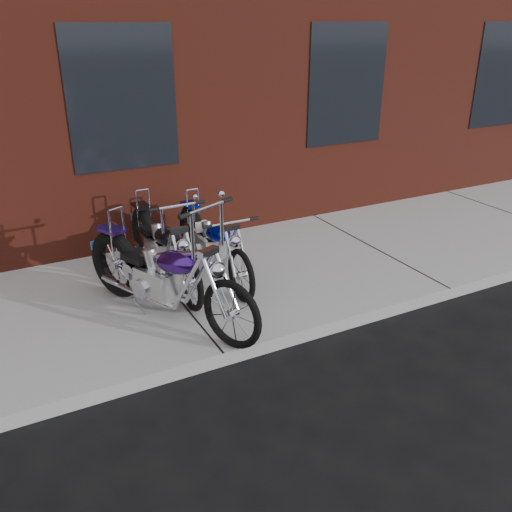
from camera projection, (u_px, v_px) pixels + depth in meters
ground at (224, 366)px, 5.32m from camera, size 120.00×120.00×0.00m
sidewalk at (172, 296)px, 6.50m from camera, size 22.00×3.00×0.15m
chopper_purple at (164, 279)px, 5.73m from camera, size 1.13×2.34×1.41m
chopper_blue at (212, 245)px, 6.76m from camera, size 0.53×2.18×0.95m
chopper_third at (163, 249)px, 6.60m from camera, size 0.56×2.28×1.16m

